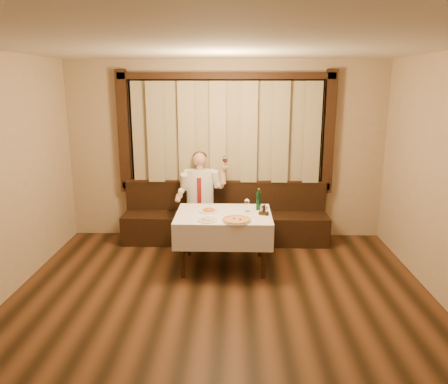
{
  "coord_description": "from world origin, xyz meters",
  "views": [
    {
      "loc": [
        0.15,
        -3.87,
        2.45
      ],
      "look_at": [
        0.0,
        1.9,
        1.0
      ],
      "focal_mm": 35.0,
      "sensor_mm": 36.0,
      "label": 1
    }
  ],
  "objects_px": {
    "seated_man": "(200,191)",
    "dining_table": "(224,221)",
    "banquette": "(225,221)",
    "pizza": "(237,220)",
    "green_bottle": "(259,201)",
    "cruet_caddy": "(264,211)",
    "pasta_red": "(209,209)",
    "pasta_cream": "(208,218)"
  },
  "relations": [
    {
      "from": "dining_table",
      "to": "seated_man",
      "type": "xyz_separation_m",
      "value": [
        -0.39,
        0.93,
        0.18
      ]
    },
    {
      "from": "dining_table",
      "to": "pasta_red",
      "type": "height_order",
      "value": "pasta_red"
    },
    {
      "from": "cruet_caddy",
      "to": "banquette",
      "type": "bearing_deg",
      "value": 138.65
    },
    {
      "from": "pasta_red",
      "to": "dining_table",
      "type": "bearing_deg",
      "value": -21.07
    },
    {
      "from": "banquette",
      "to": "green_bottle",
      "type": "distance_m",
      "value": 1.12
    },
    {
      "from": "pasta_red",
      "to": "seated_man",
      "type": "height_order",
      "value": "seated_man"
    },
    {
      "from": "pasta_red",
      "to": "green_bottle",
      "type": "xyz_separation_m",
      "value": [
        0.67,
        0.1,
        0.09
      ]
    },
    {
      "from": "banquette",
      "to": "cruet_caddy",
      "type": "distance_m",
      "value": 1.29
    },
    {
      "from": "dining_table",
      "to": "cruet_caddy",
      "type": "xyz_separation_m",
      "value": [
        0.53,
        -0.05,
        0.15
      ]
    },
    {
      "from": "dining_table",
      "to": "green_bottle",
      "type": "xyz_separation_m",
      "value": [
        0.47,
        0.18,
        0.23
      ]
    },
    {
      "from": "pasta_cream",
      "to": "cruet_caddy",
      "type": "distance_m",
      "value": 0.77
    },
    {
      "from": "banquette",
      "to": "dining_table",
      "type": "relative_size",
      "value": 2.52
    },
    {
      "from": "pizza",
      "to": "banquette",
      "type": "bearing_deg",
      "value": 97.23
    },
    {
      "from": "pasta_red",
      "to": "pasta_cream",
      "type": "height_order",
      "value": "pasta_red"
    },
    {
      "from": "dining_table",
      "to": "cruet_caddy",
      "type": "relative_size",
      "value": 9.23
    },
    {
      "from": "dining_table",
      "to": "cruet_caddy",
      "type": "bearing_deg",
      "value": -5.32
    },
    {
      "from": "seated_man",
      "to": "dining_table",
      "type": "bearing_deg",
      "value": -67.35
    },
    {
      "from": "green_bottle",
      "to": "pizza",
      "type": "bearing_deg",
      "value": -119.97
    },
    {
      "from": "seated_man",
      "to": "pizza",
      "type": "bearing_deg",
      "value": -66.15
    },
    {
      "from": "green_bottle",
      "to": "cruet_caddy",
      "type": "bearing_deg",
      "value": -75.96
    },
    {
      "from": "dining_table",
      "to": "pasta_red",
      "type": "distance_m",
      "value": 0.26
    },
    {
      "from": "pasta_cream",
      "to": "cruet_caddy",
      "type": "bearing_deg",
      "value": 20.62
    },
    {
      "from": "banquette",
      "to": "pasta_red",
      "type": "bearing_deg",
      "value": -101.98
    },
    {
      "from": "banquette",
      "to": "pizza",
      "type": "height_order",
      "value": "banquette"
    },
    {
      "from": "cruet_caddy",
      "to": "pizza",
      "type": "bearing_deg",
      "value": -118.75
    },
    {
      "from": "banquette",
      "to": "cruet_caddy",
      "type": "relative_size",
      "value": 23.25
    },
    {
      "from": "pasta_red",
      "to": "green_bottle",
      "type": "height_order",
      "value": "green_bottle"
    },
    {
      "from": "banquette",
      "to": "pizza",
      "type": "xyz_separation_m",
      "value": [
        0.17,
        -1.36,
        0.46
      ]
    },
    {
      "from": "pizza",
      "to": "cruet_caddy",
      "type": "bearing_deg",
      "value": 38.89
    },
    {
      "from": "pasta_red",
      "to": "cruet_caddy",
      "type": "distance_m",
      "value": 0.74
    },
    {
      "from": "pasta_red",
      "to": "pizza",
      "type": "bearing_deg",
      "value": -48.02
    },
    {
      "from": "banquette",
      "to": "dining_table",
      "type": "height_order",
      "value": "banquette"
    },
    {
      "from": "banquette",
      "to": "pasta_red",
      "type": "relative_size",
      "value": 11.93
    },
    {
      "from": "pasta_cream",
      "to": "cruet_caddy",
      "type": "xyz_separation_m",
      "value": [
        0.72,
        0.27,
        0.01
      ]
    },
    {
      "from": "cruet_caddy",
      "to": "pasta_red",
      "type": "bearing_deg",
      "value": -167.48
    },
    {
      "from": "pasta_cream",
      "to": "green_bottle",
      "type": "bearing_deg",
      "value": 37.09
    },
    {
      "from": "dining_table",
      "to": "pizza",
      "type": "distance_m",
      "value": 0.4
    },
    {
      "from": "green_bottle",
      "to": "dining_table",
      "type": "bearing_deg",
      "value": -158.94
    },
    {
      "from": "banquette",
      "to": "pizza",
      "type": "bearing_deg",
      "value": -82.77
    },
    {
      "from": "banquette",
      "to": "green_bottle",
      "type": "relative_size",
      "value": 10.66
    },
    {
      "from": "dining_table",
      "to": "banquette",
      "type": "bearing_deg",
      "value": 90.0
    },
    {
      "from": "banquette",
      "to": "pasta_cream",
      "type": "bearing_deg",
      "value": -98.21
    }
  ]
}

